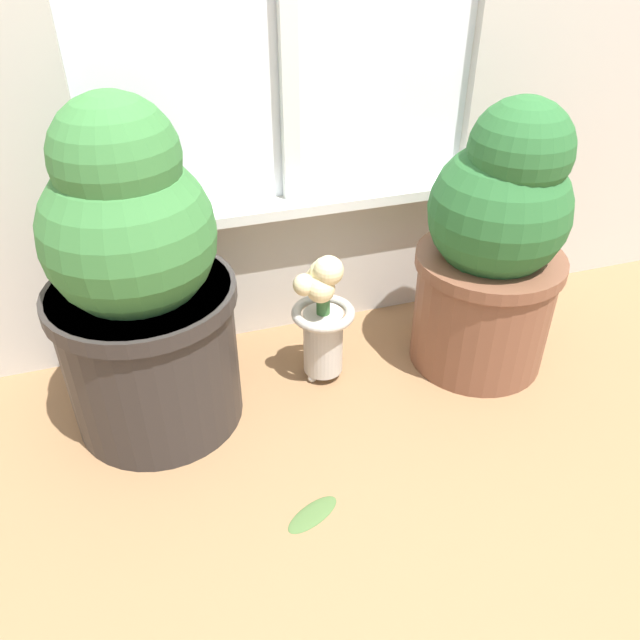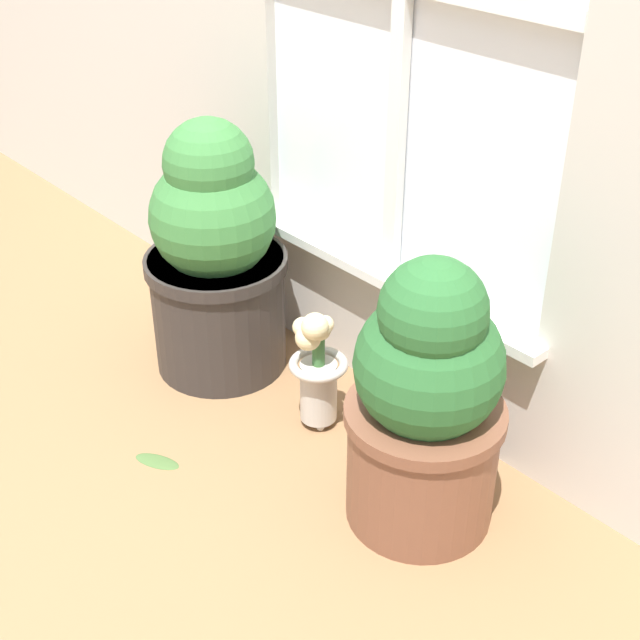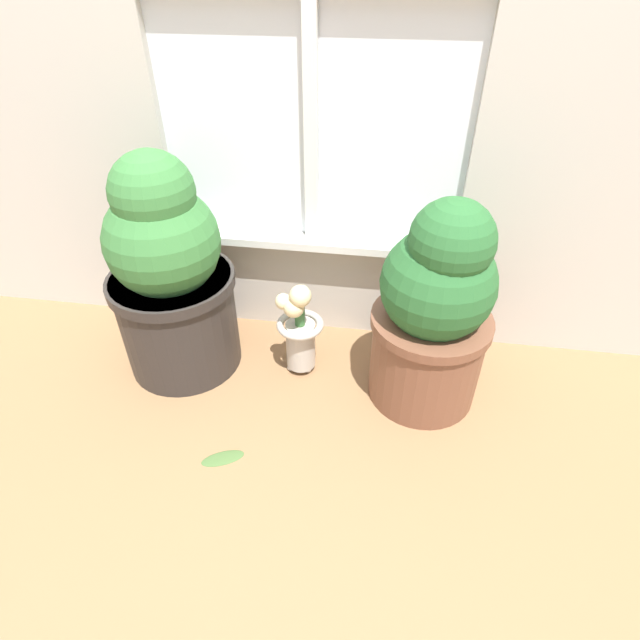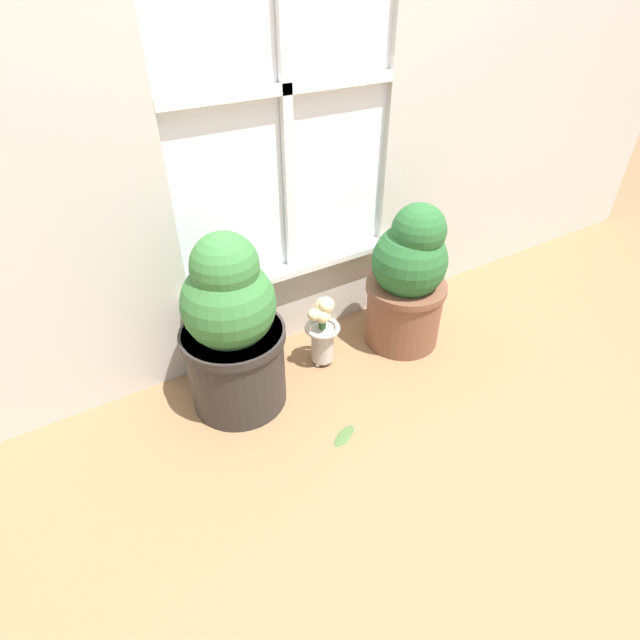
% 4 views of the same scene
% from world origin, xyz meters
% --- Properties ---
extents(ground_plane, '(10.00, 10.00, 0.00)m').
position_xyz_m(ground_plane, '(0.00, 0.00, 0.00)').
color(ground_plane, olive).
extents(potted_plant_left, '(0.35, 0.35, 0.66)m').
position_xyz_m(potted_plant_left, '(-0.36, 0.31, 0.31)').
color(potted_plant_left, '#2D2826').
rests_on(potted_plant_left, ground_plane).
extents(potted_plant_right, '(0.32, 0.32, 0.60)m').
position_xyz_m(potted_plant_right, '(0.36, 0.27, 0.29)').
color(potted_plant_right, brown).
rests_on(potted_plant_right, ground_plane).
extents(flower_vase, '(0.14, 0.14, 0.31)m').
position_xyz_m(flower_vase, '(-0.00, 0.32, 0.17)').
color(flower_vase, '#BCB7AD').
rests_on(flower_vase, ground_plane).
extents(fallen_leaf, '(0.12, 0.09, 0.01)m').
position_xyz_m(fallen_leaf, '(-0.14, -0.04, 0.00)').
color(fallen_leaf, '#476633').
rests_on(fallen_leaf, ground_plane).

